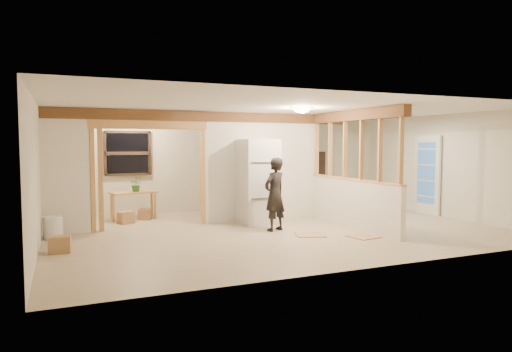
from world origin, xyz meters
name	(u,v)px	position (x,y,z in m)	size (l,w,h in m)	color
floor	(277,229)	(0.00, 0.00, -0.01)	(9.00, 6.50, 0.01)	#C2AD90
ceiling	(277,109)	(0.00, 0.00, 2.50)	(9.00, 6.50, 0.01)	white
wall_back	(226,163)	(0.00, 3.25, 1.25)	(9.00, 0.01, 2.50)	silver
wall_front	(376,181)	(0.00, -3.25, 1.25)	(9.00, 0.01, 2.50)	silver
wall_left	(37,175)	(-4.50, 0.00, 1.25)	(0.01, 6.50, 2.50)	silver
wall_right	(442,166)	(4.50, 0.00, 1.25)	(0.01, 6.50, 2.50)	silver
partition_left_stub	(66,171)	(-4.05, 1.20, 1.25)	(0.90, 0.12, 2.50)	white
partition_center	(263,167)	(0.20, 1.20, 1.25)	(2.80, 0.12, 2.50)	white
doorway_frame	(150,176)	(-2.40, 1.20, 1.10)	(2.46, 0.14, 2.20)	tan
header_beam_back	(213,117)	(-1.00, 1.20, 2.38)	(7.00, 0.18, 0.22)	brown
header_beam_right	(354,116)	(1.60, -0.40, 2.38)	(0.18, 3.30, 0.22)	brown
pony_wall	(352,204)	(1.60, -0.40, 0.50)	(0.12, 3.20, 1.00)	white
stud_partition	(353,150)	(1.60, -0.40, 1.66)	(0.14, 3.20, 1.32)	tan
window_back	(128,153)	(-2.60, 3.17, 1.55)	(1.12, 0.10, 1.10)	black
french_door	(427,175)	(4.42, 0.40, 1.00)	(0.12, 0.86, 2.00)	white
ceiling_dome_main	(302,109)	(0.30, -0.50, 2.48)	(0.36, 0.36, 0.16)	#FFEABF
ceiling_dome_util	(136,114)	(-2.50, 2.30, 2.48)	(0.32, 0.32, 0.14)	#FFEABF
hanging_bulb	(164,126)	(-2.00, 1.60, 2.18)	(0.07, 0.07, 0.07)	#FFD88C
refrigerator	(258,182)	(-0.09, 0.76, 0.94)	(0.78, 0.75, 1.88)	silver
woman	(275,194)	(-0.12, -0.14, 0.75)	(0.55, 0.36, 1.51)	black
work_table	(133,205)	(-2.58, 2.52, 0.33)	(1.03, 0.52, 0.65)	tan
potted_plant	(136,184)	(-2.51, 2.49, 0.82)	(0.31, 0.27, 0.35)	#296528
shop_vac	(59,218)	(-4.20, 1.56, 0.26)	(0.40, 0.40, 0.53)	#B42414
bookshelf	(311,178)	(2.58, 3.05, 0.78)	(0.78, 0.26, 1.56)	black
bucket	(53,228)	(-4.30, 0.72, 0.22)	(0.34, 0.34, 0.44)	white
box_util_a	(126,217)	(-2.83, 1.94, 0.13)	(0.31, 0.27, 0.27)	#AD7F53
box_util_b	(145,214)	(-2.34, 2.31, 0.13)	(0.27, 0.27, 0.26)	#AD7F53
box_front	(60,244)	(-4.18, -0.49, 0.14)	(0.34, 0.27, 0.27)	#AD7F53
floor_panel_near	(363,237)	(1.17, -1.40, 0.01)	(0.50, 0.50, 0.02)	tan
floor_panel_far	(311,235)	(0.32, -0.86, 0.01)	(0.56, 0.45, 0.02)	tan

